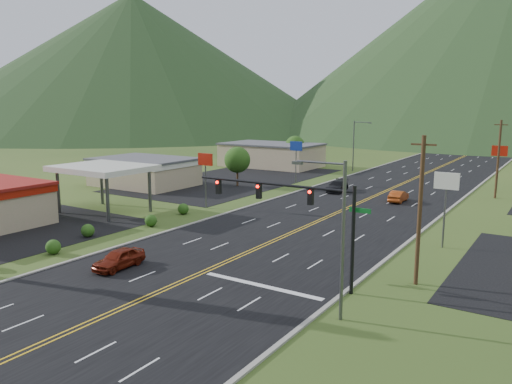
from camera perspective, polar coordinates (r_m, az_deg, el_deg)
The scene contains 20 objects.
ground at distance 28.91m, azimuth -21.72°, elevation -15.17°, with size 500.00×500.00×0.00m, color #284117.
road at distance 28.91m, azimuth -21.72°, elevation -15.17°, with size 20.00×460.00×0.04m, color black.
traffic_signal at distance 33.24m, azimuth 4.67°, elevation -1.53°, with size 13.10×0.43×7.00m.
streetlight_east at distance 27.78m, azimuth 9.32°, elevation -4.25°, with size 3.28×0.25×9.00m.
streetlight_west at distance 91.38m, azimuth 11.28°, elevation 5.57°, with size 3.28×0.25×9.00m.
gas_canopy at distance 57.61m, azimuth -17.07°, elevation 2.51°, with size 10.00×8.00×5.30m.
building_west_mid at distance 75.97m, azimuth -12.66°, elevation 2.44°, with size 14.40×10.40×4.10m.
building_west_far at distance 97.07m, azimuth 1.77°, elevation 4.28°, with size 18.40×11.40×4.50m.
pole_sign_west_a at distance 57.73m, azimuth -5.81°, elevation 3.09°, with size 2.00×0.18×6.40m.
pole_sign_west_b at distance 76.06m, azimuth 4.60°, elevation 4.78°, with size 2.00×0.18×6.40m.
pole_sign_east_a at distance 44.19m, azimuth 20.91°, elevation 0.36°, with size 2.00×0.18×6.40m.
pole_sign_east_b at distance 75.59m, azimuth 26.04°, elevation 3.76°, with size 2.00×0.18×6.40m.
tree_west_a at distance 73.37m, azimuth -2.15°, elevation 3.70°, with size 3.84×3.84×5.82m.
tree_west_b at distance 98.90m, azimuth 4.47°, elevation 5.31°, with size 3.84×3.84×5.82m.
utility_pole_a at distance 34.47m, azimuth 18.22°, elevation -1.93°, with size 1.60×0.28×10.00m.
utility_pole_b at distance 70.58m, azimuth 25.95°, elevation 3.45°, with size 1.60×0.28×10.00m.
mountain_nw at distance 236.59m, azimuth -13.78°, elevation 14.11°, with size 190.00×190.00×60.00m, color #213F1C.
car_red_near at distance 38.33m, azimuth -15.40°, elevation -7.40°, with size 1.71×4.25×1.45m, color maroon.
car_dark_mid at distance 69.70m, azimuth 9.28°, elevation 0.63°, with size 2.11×5.20×1.51m, color black.
car_red_far at distance 64.05m, azimuth 15.97°, elevation -0.50°, with size 1.49×4.26×1.41m, color #9D3B11.
Camera 1 is at (21.80, -14.75, 11.96)m, focal length 35.00 mm.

